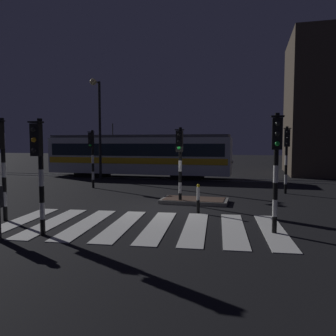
# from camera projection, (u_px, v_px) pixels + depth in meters

# --- Properties ---
(ground_plane) EXTENTS (120.00, 120.00, 0.00)m
(ground_plane) POSITION_uv_depth(u_px,v_px,m) (163.00, 208.00, 13.41)
(ground_plane) COLOR black
(rail_near) EXTENTS (80.00, 0.12, 0.03)m
(rail_near) POSITION_uv_depth(u_px,v_px,m) (201.00, 180.00, 23.47)
(rail_near) COLOR #59595E
(rail_near) RESTS_ON ground
(rail_far) EXTENTS (80.00, 0.12, 0.03)m
(rail_far) POSITION_uv_depth(u_px,v_px,m) (204.00, 178.00, 24.86)
(rail_far) COLOR #59595E
(rail_far) RESTS_ON ground
(crosswalk_zebra) EXTENTS (9.37, 5.00, 0.02)m
(crosswalk_zebra) POSITION_uv_depth(u_px,v_px,m) (139.00, 226.00, 10.59)
(crosswalk_zebra) COLOR silver
(crosswalk_zebra) RESTS_ON ground
(traffic_island) EXTENTS (2.95, 1.48, 0.18)m
(traffic_island) POSITION_uv_depth(u_px,v_px,m) (194.00, 201.00, 14.75)
(traffic_island) COLOR slate
(traffic_island) RESTS_ON ground
(traffic_light_corner_near_left) EXTENTS (0.36, 0.42, 3.50)m
(traffic_light_corner_near_left) POSITION_uv_depth(u_px,v_px,m) (1.00, 154.00, 11.05)
(traffic_light_corner_near_left) COLOR black
(traffic_light_corner_near_left) RESTS_ON ground
(traffic_light_corner_far_left) EXTENTS (0.36, 0.42, 3.40)m
(traffic_light_corner_far_left) POSITION_uv_depth(u_px,v_px,m) (92.00, 150.00, 19.25)
(traffic_light_corner_far_left) COLOR black
(traffic_light_corner_far_left) RESTS_ON ground
(traffic_light_corner_far_right) EXTENTS (0.36, 0.42, 3.51)m
(traffic_light_corner_far_right) POSITION_uv_depth(u_px,v_px,m) (287.00, 149.00, 17.08)
(traffic_light_corner_far_right) COLOR black
(traffic_light_corner_far_right) RESTS_ON ground
(traffic_light_kerb_mid_left) EXTENTS (0.36, 0.42, 3.35)m
(traffic_light_kerb_mid_left) POSITION_uv_depth(u_px,v_px,m) (39.00, 159.00, 9.28)
(traffic_light_kerb_mid_left) COLOR black
(traffic_light_kerb_mid_left) RESTS_ON ground
(traffic_light_median_centre) EXTENTS (0.36, 0.42, 3.33)m
(traffic_light_median_centre) POSITION_uv_depth(u_px,v_px,m) (180.00, 154.00, 14.17)
(traffic_light_median_centre) COLOR black
(traffic_light_median_centre) RESTS_ON ground
(traffic_light_corner_near_right) EXTENTS (0.36, 0.42, 3.52)m
(traffic_light_corner_near_right) POSITION_uv_depth(u_px,v_px,m) (276.00, 155.00, 9.48)
(traffic_light_corner_near_right) COLOR black
(traffic_light_corner_near_right) RESTS_ON ground
(street_lamp_trackside_left) EXTENTS (0.44, 1.21, 6.95)m
(street_lamp_trackside_left) POSITION_uv_depth(u_px,v_px,m) (98.00, 117.00, 22.90)
(street_lamp_trackside_left) COLOR black
(street_lamp_trackside_left) RESTS_ON ground
(tram) EXTENTS (14.17, 2.58, 4.15)m
(tram) POSITION_uv_depth(u_px,v_px,m) (138.00, 155.00, 25.25)
(tram) COLOR silver
(tram) RESTS_ON ground
(bollard_island_edge) EXTENTS (0.12, 0.12, 1.11)m
(bollard_island_edge) POSITION_uv_depth(u_px,v_px,m) (198.00, 199.00, 12.49)
(bollard_island_edge) COLOR black
(bollard_island_edge) RESTS_ON ground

